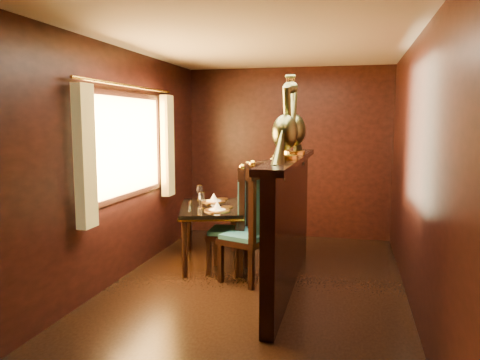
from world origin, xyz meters
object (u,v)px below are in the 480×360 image
Objects in this scene: dining_table at (211,212)px; peacock_right at (294,116)px; chair_right at (238,215)px; chair_left at (256,219)px; peacock_left at (285,117)px.

peacock_right is (1.03, -0.30, 1.14)m from dining_table.
chair_right is at bearing -48.67° from dining_table.
chair_left is at bearing -53.90° from chair_right.
peacock_right reaches higher than chair_left.
chair_right is (-0.27, 0.33, -0.04)m from chair_left.
peacock_left is at bearing -27.50° from chair_left.
chair_right reaches higher than dining_table.
dining_table is 1.63× the size of peacock_right.
peacock_left reaches higher than chair_left.
chair_left is at bearing -57.72° from dining_table.
dining_table is at bearing 160.18° from chair_left.
peacock_left is at bearing -60.60° from dining_table.
peacock_right reaches higher than dining_table.
chair_right is 1.52× the size of peacock_right.
chair_right is at bearing 130.57° from peacock_left.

